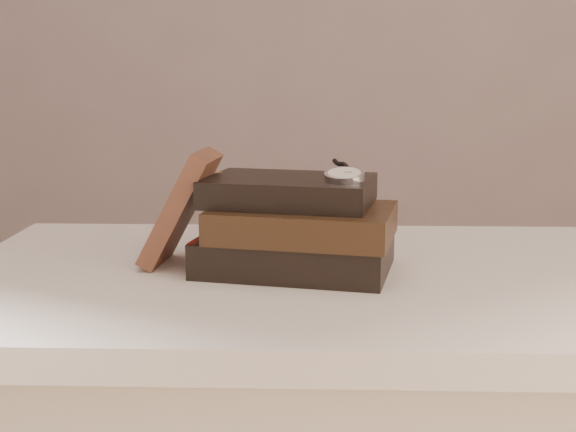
{
  "coord_description": "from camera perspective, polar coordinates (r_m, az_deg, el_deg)",
  "views": [
    {
      "loc": [
        -0.01,
        -0.65,
        1.02
      ],
      "look_at": [
        -0.04,
        0.35,
        0.82
      ],
      "focal_mm": 47.48,
      "sensor_mm": 36.0,
      "label": 1
    }
  ],
  "objects": [
    {
      "name": "eyeglasses",
      "position": [
        1.13,
        -2.9,
        0.86
      ],
      "size": [
        0.13,
        0.14,
        0.05
      ],
      "color": "silver",
      "rests_on": "book_stack"
    },
    {
      "name": "table",
      "position": [
        1.07,
        2.25,
        -8.85
      ],
      "size": [
        1.0,
        0.6,
        0.75
      ],
      "color": "silver",
      "rests_on": "ground"
    },
    {
      "name": "book_stack",
      "position": [
        1.03,
        0.64,
        -0.88
      ],
      "size": [
        0.28,
        0.22,
        0.13
      ],
      "color": "black",
      "rests_on": "table"
    },
    {
      "name": "journal",
      "position": [
        1.06,
        -8.04,
        0.6
      ],
      "size": [
        0.11,
        0.11,
        0.16
      ],
      "primitive_type": "cube",
      "rotation": [
        0.0,
        0.49,
        -0.1
      ],
      "color": "#43241A",
      "rests_on": "table"
    },
    {
      "name": "pocket_watch",
      "position": [
        0.99,
        4.21,
        3.12
      ],
      "size": [
        0.06,
        0.16,
        0.02
      ],
      "color": "silver",
      "rests_on": "book_stack"
    }
  ]
}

